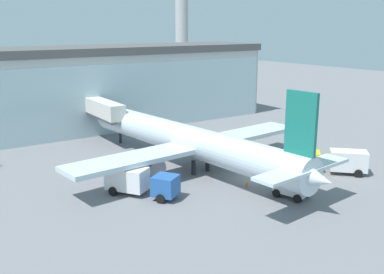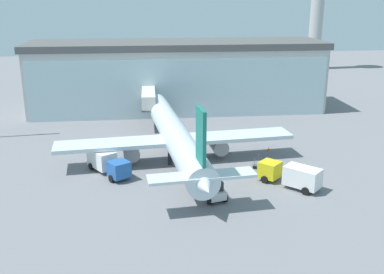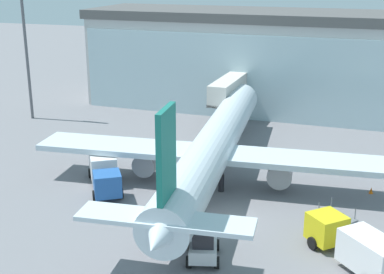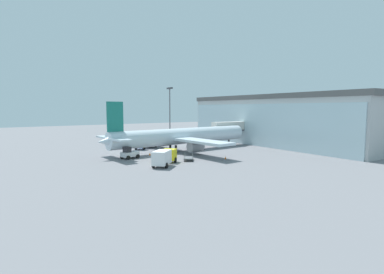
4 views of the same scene
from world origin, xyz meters
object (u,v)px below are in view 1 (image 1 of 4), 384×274
at_px(safety_cone_wingtip, 264,146).
at_px(pushback_tug, 293,188).
at_px(jet_bridge, 98,108).
at_px(control_tower, 182,6).
at_px(fuel_truck, 336,160).
at_px(catering_truck, 139,181).
at_px(airplane, 189,141).
at_px(safety_cone_nose, 247,183).
at_px(baggage_cart, 288,159).

bearing_deg(safety_cone_wingtip, pushback_tug, -126.05).
bearing_deg(safety_cone_wingtip, jet_bridge, 133.05).
distance_m(control_tower, fuel_truck, 92.60).
xyz_separation_m(jet_bridge, control_tower, (51.30, 53.03, 16.95)).
xyz_separation_m(control_tower, safety_cone_wingtip, (-35.06, -70.42, -21.29)).
height_order(catering_truck, safety_cone_wingtip, catering_truck).
bearing_deg(jet_bridge, airplane, -169.51).
bearing_deg(control_tower, airplane, -124.10).
bearing_deg(catering_truck, control_tower, 111.24).
height_order(catering_truck, safety_cone_nose, catering_truck).
relative_size(control_tower, fuel_truck, 5.50).
height_order(airplane, pushback_tug, airplane).
distance_m(catering_truck, fuel_truck, 22.39).
relative_size(control_tower, pushback_tug, 10.56).
xyz_separation_m(jet_bridge, fuel_truck, (15.11, -29.80, -3.16)).
distance_m(fuel_truck, baggage_cart, 6.05).
relative_size(airplane, safety_cone_nose, 70.25).
height_order(control_tower, airplane, control_tower).
bearing_deg(catering_truck, fuel_truck, 40.25).
bearing_deg(baggage_cart, safety_cone_wingtip, 105.06).
relative_size(catering_truck, baggage_cart, 2.30).
distance_m(airplane, safety_cone_nose, 8.97).
relative_size(jet_bridge, airplane, 0.36).
distance_m(catering_truck, safety_cone_nose, 11.25).
bearing_deg(catering_truck, baggage_cart, 55.02).
bearing_deg(airplane, control_tower, -38.43).
height_order(jet_bridge, catering_truck, jet_bridge).
xyz_separation_m(airplane, baggage_cart, (11.01, -5.20, -2.79)).
relative_size(jet_bridge, safety_cone_wingtip, 25.50).
height_order(catering_truck, baggage_cart, catering_truck).
bearing_deg(safety_cone_wingtip, fuel_truck, -95.22).
bearing_deg(control_tower, safety_cone_nose, -120.46).
xyz_separation_m(control_tower, catering_truck, (-57.47, -75.86, -20.10)).
bearing_deg(control_tower, fuel_truck, -113.60).
bearing_deg(jet_bridge, pushback_tug, -167.76).
height_order(jet_bridge, fuel_truck, jet_bridge).
height_order(control_tower, fuel_truck, control_tower).
relative_size(airplane, safety_cone_wingtip, 70.25).
bearing_deg(pushback_tug, catering_truck, 36.98).
bearing_deg(fuel_truck, catering_truck, 28.68).
bearing_deg(jet_bridge, baggage_cart, -147.91).
bearing_deg(fuel_truck, airplane, 5.32).
height_order(airplane, fuel_truck, airplane).
bearing_deg(airplane, catering_truck, 110.17).
distance_m(jet_bridge, fuel_truck, 33.56).
relative_size(baggage_cart, safety_cone_nose, 5.83).
relative_size(jet_bridge, control_tower, 0.37).
relative_size(pushback_tug, safety_cone_wingtip, 6.46).
bearing_deg(catering_truck, airplane, 82.89).
bearing_deg(airplane, jet_bridge, 3.76).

